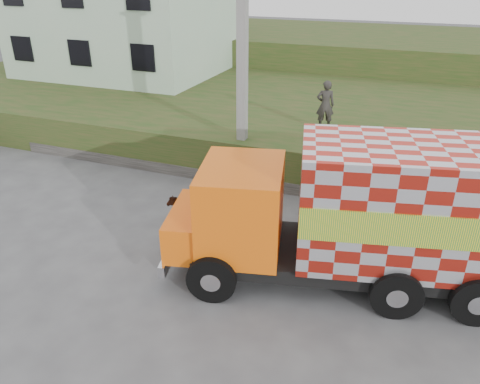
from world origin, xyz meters
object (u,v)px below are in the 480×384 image
at_px(cargo_truck, 357,214).
at_px(cow, 191,208).
at_px(pedestrian, 325,105).
at_px(utility_pole, 242,63).

height_order(cargo_truck, cow, cargo_truck).
height_order(cargo_truck, pedestrian, cargo_truck).
bearing_deg(utility_pole, pedestrian, 41.58).
xyz_separation_m(utility_pole, cargo_truck, (4.56, -4.59, -2.28)).
bearing_deg(utility_pole, cow, -93.28).
xyz_separation_m(cargo_truck, pedestrian, (-2.19, 6.69, 0.59)).
distance_m(cargo_truck, cow, 5.02).
xyz_separation_m(utility_pole, pedestrian, (2.37, 2.10, -1.69)).
bearing_deg(cargo_truck, pedestrian, 94.66).
height_order(utility_pole, cow, utility_pole).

